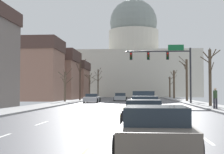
{
  "coord_description": "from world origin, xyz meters",
  "views": [
    {
      "loc": [
        1.28,
        -24.86,
        1.6
      ],
      "look_at": [
        -3.24,
        32.87,
        4.03
      ],
      "focal_mm": 53.55,
      "sensor_mm": 36.0,
      "label": 1
    }
  ],
  "objects_px": {
    "sedan_near_03": "(144,113)",
    "sedan_oncoming_01": "(120,97)",
    "sedan_near_04": "(156,131)",
    "sedan_oncoming_00": "(92,98)",
    "sedan_near_02": "(145,106)",
    "pedestrian_00": "(215,97)",
    "signal_gantry": "(167,61)",
    "sedan_near_00": "(143,101)",
    "pickup_truck_near_01": "(144,101)"
  },
  "relations": [
    {
      "from": "pickup_truck_near_01",
      "to": "sedan_near_04",
      "type": "xyz_separation_m",
      "value": [
        -0.02,
        -20.31,
        -0.15
      ]
    },
    {
      "from": "sedan_near_00",
      "to": "signal_gantry",
      "type": "bearing_deg",
      "value": 57.32
    },
    {
      "from": "sedan_near_00",
      "to": "sedan_oncoming_00",
      "type": "xyz_separation_m",
      "value": [
        -6.82,
        9.76,
        0.04
      ]
    },
    {
      "from": "sedan_oncoming_01",
      "to": "sedan_near_00",
      "type": "bearing_deg",
      "value": -79.65
    },
    {
      "from": "sedan_oncoming_00",
      "to": "pedestrian_00",
      "type": "distance_m",
      "value": 21.71
    },
    {
      "from": "sedan_oncoming_01",
      "to": "signal_gantry",
      "type": "bearing_deg",
      "value": -64.69
    },
    {
      "from": "pickup_truck_near_01",
      "to": "pedestrian_00",
      "type": "relative_size",
      "value": 3.28
    },
    {
      "from": "sedan_oncoming_01",
      "to": "pickup_truck_near_01",
      "type": "bearing_deg",
      "value": -82.49
    },
    {
      "from": "sedan_near_03",
      "to": "signal_gantry",
      "type": "bearing_deg",
      "value": 82.49
    },
    {
      "from": "sedan_near_04",
      "to": "sedan_oncoming_00",
      "type": "bearing_deg",
      "value": 100.38
    },
    {
      "from": "signal_gantry",
      "to": "sedan_oncoming_01",
      "type": "bearing_deg",
      "value": 115.31
    },
    {
      "from": "sedan_near_00",
      "to": "sedan_near_02",
      "type": "bearing_deg",
      "value": -90.19
    },
    {
      "from": "sedan_near_02",
      "to": "sedan_oncoming_00",
      "type": "height_order",
      "value": "sedan_near_02"
    },
    {
      "from": "sedan_near_00",
      "to": "sedan_oncoming_01",
      "type": "xyz_separation_m",
      "value": [
        -3.35,
        18.36,
        0.05
      ]
    },
    {
      "from": "signal_gantry",
      "to": "sedan_near_04",
      "type": "xyz_separation_m",
      "value": [
        -3.1,
        -32.1,
        -4.69
      ]
    },
    {
      "from": "signal_gantry",
      "to": "sedan_near_03",
      "type": "height_order",
      "value": "signal_gantry"
    },
    {
      "from": "sedan_near_00",
      "to": "pedestrian_00",
      "type": "bearing_deg",
      "value": -53.15
    },
    {
      "from": "sedan_near_00",
      "to": "pickup_truck_near_01",
      "type": "xyz_separation_m",
      "value": [
        -0.01,
        -7.01,
        0.17
      ]
    },
    {
      "from": "sedan_near_04",
      "to": "sedan_near_03",
      "type": "bearing_deg",
      "value": 91.33
    },
    {
      "from": "sedan_near_03",
      "to": "sedan_oncoming_00",
      "type": "xyz_separation_m",
      "value": [
        -6.62,
        29.75,
        0.02
      ]
    },
    {
      "from": "pickup_truck_near_01",
      "to": "sedan_oncoming_00",
      "type": "distance_m",
      "value": 18.1
    },
    {
      "from": "pickup_truck_near_01",
      "to": "sedan_near_02",
      "type": "height_order",
      "value": "pickup_truck_near_01"
    },
    {
      "from": "sedan_near_02",
      "to": "pedestrian_00",
      "type": "distance_m",
      "value": 8.13
    },
    {
      "from": "pickup_truck_near_01",
      "to": "sedan_near_00",
      "type": "bearing_deg",
      "value": 89.92
    },
    {
      "from": "sedan_near_00",
      "to": "pickup_truck_near_01",
      "type": "height_order",
      "value": "pickup_truck_near_01"
    },
    {
      "from": "signal_gantry",
      "to": "sedan_near_03",
      "type": "relative_size",
      "value": 1.69
    },
    {
      "from": "sedan_near_03",
      "to": "pedestrian_00",
      "type": "distance_m",
      "value": 13.59
    },
    {
      "from": "sedan_near_02",
      "to": "sedan_near_03",
      "type": "bearing_deg",
      "value": -91.34
    },
    {
      "from": "signal_gantry",
      "to": "pedestrian_00",
      "type": "xyz_separation_m",
      "value": [
        2.81,
        -12.63,
        -4.16
      ]
    },
    {
      "from": "sedan_near_00",
      "to": "sedan_oncoming_00",
      "type": "bearing_deg",
      "value": 124.96
    },
    {
      "from": "sedan_near_04",
      "to": "sedan_oncoming_00",
      "type": "height_order",
      "value": "sedan_oncoming_00"
    },
    {
      "from": "pedestrian_00",
      "to": "signal_gantry",
      "type": "bearing_deg",
      "value": 102.55
    },
    {
      "from": "sedan_oncoming_00",
      "to": "signal_gantry",
      "type": "bearing_deg",
      "value": -26.7
    },
    {
      "from": "sedan_near_03",
      "to": "sedan_oncoming_01",
      "type": "relative_size",
      "value": 1.1
    },
    {
      "from": "pickup_truck_near_01",
      "to": "sedan_oncoming_00",
      "type": "height_order",
      "value": "pickup_truck_near_01"
    },
    {
      "from": "sedan_near_00",
      "to": "sedan_near_02",
      "type": "xyz_separation_m",
      "value": [
        -0.05,
        -13.39,
        0.05
      ]
    },
    {
      "from": "sedan_near_02",
      "to": "sedan_near_04",
      "type": "distance_m",
      "value": 13.93
    },
    {
      "from": "sedan_near_00",
      "to": "pedestrian_00",
      "type": "distance_m",
      "value": 9.82
    },
    {
      "from": "signal_gantry",
      "to": "sedan_near_04",
      "type": "height_order",
      "value": "signal_gantry"
    },
    {
      "from": "signal_gantry",
      "to": "sedan_near_00",
      "type": "distance_m",
      "value": 7.38
    },
    {
      "from": "sedan_near_00",
      "to": "pedestrian_00",
      "type": "relative_size",
      "value": 2.61
    },
    {
      "from": "sedan_near_03",
      "to": "sedan_near_04",
      "type": "xyz_separation_m",
      "value": [
        0.17,
        -7.33,
        0.01
      ]
    },
    {
      "from": "pickup_truck_near_01",
      "to": "sedan_oncoming_00",
      "type": "relative_size",
      "value": 1.31
    },
    {
      "from": "sedan_near_00",
      "to": "sedan_oncoming_00",
      "type": "relative_size",
      "value": 1.04
    },
    {
      "from": "pedestrian_00",
      "to": "sedan_near_02",
      "type": "bearing_deg",
      "value": -136.9
    },
    {
      "from": "sedan_near_00",
      "to": "sedan_near_03",
      "type": "bearing_deg",
      "value": -90.57
    },
    {
      "from": "signal_gantry",
      "to": "sedan_oncoming_01",
      "type": "relative_size",
      "value": 1.86
    },
    {
      "from": "sedan_near_02",
      "to": "sedan_near_04",
      "type": "xyz_separation_m",
      "value": [
        0.02,
        -13.93,
        -0.03
      ]
    },
    {
      "from": "signal_gantry",
      "to": "pedestrian_00",
      "type": "height_order",
      "value": "signal_gantry"
    },
    {
      "from": "sedan_near_04",
      "to": "pedestrian_00",
      "type": "xyz_separation_m",
      "value": [
        5.91,
        19.48,
        0.53
      ]
    }
  ]
}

